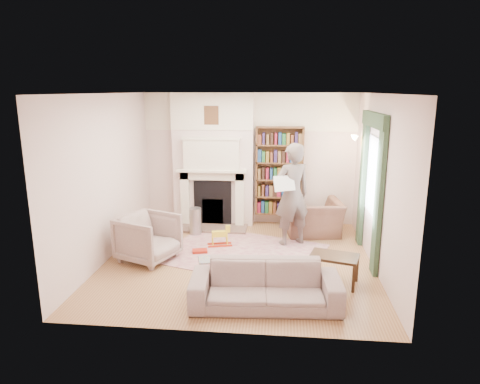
# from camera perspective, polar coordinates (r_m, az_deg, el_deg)

# --- Properties ---
(floor) EXTENTS (4.50, 4.50, 0.00)m
(floor) POSITION_cam_1_polar(r_m,az_deg,el_deg) (7.44, -0.20, -9.10)
(floor) COLOR brown
(floor) RESTS_ON ground
(ceiling) EXTENTS (4.50, 4.50, 0.00)m
(ceiling) POSITION_cam_1_polar(r_m,az_deg,el_deg) (6.87, -0.21, 13.01)
(ceiling) COLOR white
(ceiling) RESTS_ON wall_back
(wall_back) EXTENTS (4.50, 0.00, 4.50)m
(wall_back) POSITION_cam_1_polar(r_m,az_deg,el_deg) (9.23, 1.25, 4.40)
(wall_back) COLOR beige
(wall_back) RESTS_ON floor
(wall_front) EXTENTS (4.50, 0.00, 4.50)m
(wall_front) POSITION_cam_1_polar(r_m,az_deg,el_deg) (4.86, -2.96, -3.98)
(wall_front) COLOR beige
(wall_front) RESTS_ON floor
(wall_left) EXTENTS (0.00, 4.50, 4.50)m
(wall_left) POSITION_cam_1_polar(r_m,az_deg,el_deg) (7.59, -17.37, 1.80)
(wall_left) COLOR beige
(wall_left) RESTS_ON floor
(wall_right) EXTENTS (0.00, 4.50, 4.50)m
(wall_right) POSITION_cam_1_polar(r_m,az_deg,el_deg) (7.15, 18.03, 1.06)
(wall_right) COLOR beige
(wall_right) RESTS_ON floor
(fireplace) EXTENTS (1.70, 0.58, 2.80)m
(fireplace) POSITION_cam_1_polar(r_m,az_deg,el_deg) (9.12, -3.57, 4.18)
(fireplace) COLOR beige
(fireplace) RESTS_ON floor
(bookcase) EXTENTS (1.00, 0.24, 1.85)m
(bookcase) POSITION_cam_1_polar(r_m,az_deg,el_deg) (9.11, 5.26, 2.79)
(bookcase) COLOR brown
(bookcase) RESTS_ON floor
(window) EXTENTS (0.02, 0.90, 1.30)m
(window) POSITION_cam_1_polar(r_m,az_deg,el_deg) (7.52, 17.33, 2.09)
(window) COLOR silver
(window) RESTS_ON wall_right
(curtain_left) EXTENTS (0.07, 0.32, 2.40)m
(curtain_left) POSITION_cam_1_polar(r_m,az_deg,el_deg) (6.90, 18.02, -1.08)
(curtain_left) COLOR #2C422A
(curtain_left) RESTS_ON floor
(curtain_right) EXTENTS (0.07, 0.32, 2.40)m
(curtain_right) POSITION_cam_1_polar(r_m,az_deg,el_deg) (8.24, 16.03, 1.35)
(curtain_right) COLOR #2C422A
(curtain_right) RESTS_ON floor
(pelmet) EXTENTS (0.09, 1.70, 0.24)m
(pelmet) POSITION_cam_1_polar(r_m,az_deg,el_deg) (7.40, 17.49, 9.18)
(pelmet) COLOR #2C422A
(pelmet) RESTS_ON wall_right
(wall_sconce) EXTENTS (0.20, 0.24, 0.24)m
(wall_sconce) POSITION_cam_1_polar(r_m,az_deg,el_deg) (8.49, 14.74, 6.57)
(wall_sconce) COLOR gold
(wall_sconce) RESTS_ON wall_right
(rug) EXTENTS (3.23, 2.83, 0.01)m
(rug) POSITION_cam_1_polar(r_m,az_deg,el_deg) (7.75, 0.23, -8.10)
(rug) COLOR #C4AC94
(rug) RESTS_ON floor
(armchair_reading) EXTENTS (1.21, 1.10, 0.70)m
(armchair_reading) POSITION_cam_1_polar(r_m,az_deg,el_deg) (8.73, 9.73, -3.39)
(armchair_reading) COLOR #4F2F2A
(armchair_reading) RESTS_ON floor
(armchair_left) EXTENTS (1.13, 1.12, 0.80)m
(armchair_left) POSITION_cam_1_polar(r_m,az_deg,el_deg) (7.49, -12.11, -5.99)
(armchair_left) COLOR #B9B099
(armchair_left) RESTS_ON floor
(sofa) EXTENTS (2.06, 0.92, 0.59)m
(sofa) POSITION_cam_1_polar(r_m,az_deg,el_deg) (5.90, 3.39, -12.31)
(sofa) COLOR #A39986
(sofa) RESTS_ON floor
(man_reading) EXTENTS (0.83, 0.73, 1.93)m
(man_reading) POSITION_cam_1_polar(r_m,az_deg,el_deg) (7.97, 6.96, -0.36)
(man_reading) COLOR #5B4E49
(man_reading) RESTS_ON floor
(newspaper) EXTENTS (0.41, 0.29, 0.27)m
(newspaper) POSITION_cam_1_polar(r_m,az_deg,el_deg) (7.71, 5.92, 1.15)
(newspaper) COLOR silver
(newspaper) RESTS_ON man_reading
(coffee_table) EXTENTS (0.80, 0.63, 0.45)m
(coffee_table) POSITION_cam_1_polar(r_m,az_deg,el_deg) (6.68, 12.36, -10.04)
(coffee_table) COLOR #312111
(coffee_table) RESTS_ON floor
(paraffin_heater) EXTENTS (0.32, 0.32, 0.55)m
(paraffin_heater) POSITION_cam_1_polar(r_m,az_deg,el_deg) (8.67, -5.96, -3.91)
(paraffin_heater) COLOR #9C9EA3
(paraffin_heater) RESTS_ON floor
(rocking_horse) EXTENTS (0.48, 0.29, 0.40)m
(rocking_horse) POSITION_cam_1_polar(r_m,az_deg,el_deg) (8.02, -2.72, -5.89)
(rocking_horse) COLOR yellow
(rocking_horse) RESTS_ON rug
(board_game) EXTENTS (0.42, 0.42, 0.03)m
(board_game) POSITION_cam_1_polar(r_m,az_deg,el_deg) (7.42, -4.16, -8.97)
(board_game) COLOR gold
(board_game) RESTS_ON rug
(game_box_lid) EXTENTS (0.30, 0.24, 0.04)m
(game_box_lid) POSITION_cam_1_polar(r_m,az_deg,el_deg) (7.78, -5.38, -7.83)
(game_box_lid) COLOR #9E2012
(game_box_lid) RESTS_ON rug
(comic_annuals) EXTENTS (0.86, 0.31, 0.02)m
(comic_annuals) POSITION_cam_1_polar(r_m,az_deg,el_deg) (7.01, 1.80, -10.40)
(comic_annuals) COLOR red
(comic_annuals) RESTS_ON rug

